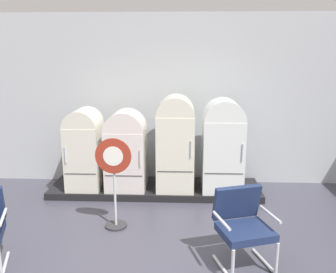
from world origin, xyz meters
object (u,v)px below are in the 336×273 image
Objects in this scene: refrigerator_2 at (175,140)px; sign_stand at (114,183)px; refrigerator_1 at (126,148)px; refrigerator_3 at (223,143)px; armchair_right at (242,222)px; refrigerator_0 at (84,146)px.

refrigerator_2 is 1.56m from sign_stand.
refrigerator_1 is 0.85× the size of refrigerator_2.
refrigerator_1 is 1.68m from refrigerator_3.
armchair_right is at bearing -50.63° from refrigerator_1.
armchair_right is at bearing -26.48° from sign_stand.
armchair_right is (0.03, -2.09, -0.43)m from refrigerator_3.
refrigerator_1 reaches higher than armchair_right.
refrigerator_3 reaches higher than refrigerator_1.
refrigerator_2 reaches higher than refrigerator_1.
refrigerator_0 is 1.06× the size of sign_stand.
refrigerator_0 is 1.01× the size of refrigerator_1.
sign_stand is (0.03, -1.24, -0.17)m from refrigerator_1.
refrigerator_1 is 1.25m from sign_stand.
refrigerator_2 is 2.32m from armchair_right.
refrigerator_0 reaches higher than armchair_right.
refrigerator_2 is 1.23× the size of sign_stand.
refrigerator_0 is 2.42m from refrigerator_3.
refrigerator_2 is at bearing 56.64° from sign_stand.
refrigerator_0 is 0.89× the size of refrigerator_3.
refrigerator_0 is at bearing 178.09° from refrigerator_1.
refrigerator_3 reaches higher than sign_stand.
refrigerator_2 is at bearing 111.73° from armchair_right.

